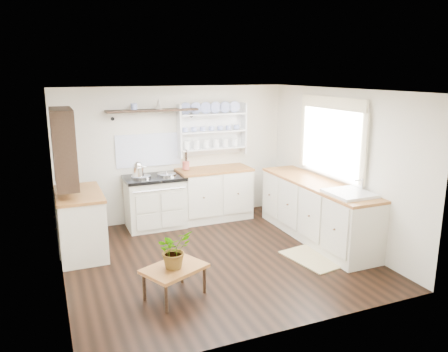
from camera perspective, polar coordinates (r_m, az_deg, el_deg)
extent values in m
cube|color=black|center=(6.20, -1.04, -10.63)|extent=(4.00, 3.80, 0.01)
cube|color=beige|center=(7.59, -6.38, 2.89)|extent=(4.00, 0.02, 2.30)
cube|color=beige|center=(6.80, 14.79, 1.30)|extent=(0.02, 3.80, 2.30)
cube|color=beige|center=(5.44, -21.08, -2.15)|extent=(0.02, 3.80, 2.30)
cube|color=white|center=(5.66, -1.14, 11.13)|extent=(4.00, 3.80, 0.01)
cube|color=white|center=(6.83, 13.94, 4.39)|extent=(0.04, 1.40, 1.00)
cube|color=white|center=(6.82, 13.80, 4.38)|extent=(0.02, 1.50, 1.10)
cube|color=#F5F0C4|center=(6.75, 13.94, 9.24)|extent=(0.04, 1.55, 0.18)
cube|color=beige|center=(7.34, -8.99, -3.53)|extent=(0.93, 0.60, 0.81)
cube|color=black|center=(7.22, -9.12, -0.25)|extent=(0.97, 0.64, 0.05)
cylinder|color=silver|center=(7.17, -10.78, -0.09)|extent=(0.31, 0.31, 0.03)
cylinder|color=silver|center=(7.26, -7.50, 0.21)|extent=(0.31, 0.31, 0.03)
cylinder|color=silver|center=(6.93, -8.41, -1.81)|extent=(0.83, 0.02, 0.02)
cube|color=beige|center=(7.66, -1.29, -2.38)|extent=(1.25, 0.60, 0.88)
cube|color=brown|center=(7.55, -1.31, 0.83)|extent=(1.27, 0.63, 0.04)
cube|color=beige|center=(6.89, 11.94, -4.51)|extent=(0.60, 2.40, 0.88)
cube|color=brown|center=(6.77, 12.12, -0.96)|extent=(0.62, 2.43, 0.04)
cube|color=white|center=(6.21, 16.00, -3.26)|extent=(0.55, 0.60, 0.28)
cylinder|color=silver|center=(6.28, 17.55, -1.28)|extent=(0.02, 0.02, 0.22)
cube|color=beige|center=(6.52, -18.20, -5.94)|extent=(0.60, 1.10, 0.88)
cube|color=brown|center=(6.39, -18.49, -2.21)|extent=(0.62, 1.13, 0.04)
cube|color=white|center=(7.71, -1.75, 6.15)|extent=(1.20, 0.03, 0.90)
cube|color=white|center=(7.63, -1.51, 6.07)|extent=(1.20, 0.22, 0.02)
cylinder|color=navy|center=(7.61, -1.55, 8.10)|extent=(0.20, 0.02, 0.20)
cube|color=black|center=(7.26, -9.31, 8.46)|extent=(1.50, 0.24, 0.04)
cone|color=black|center=(7.22, -14.47, 7.31)|extent=(0.06, 0.20, 0.06)
cone|color=black|center=(7.51, -4.53, 7.92)|extent=(0.06, 0.20, 0.06)
cube|color=black|center=(6.25, -20.22, 3.60)|extent=(0.28, 0.80, 1.05)
cylinder|color=#9C4439|center=(7.45, -5.00, 1.39)|extent=(0.12, 0.12, 0.14)
cube|color=brown|center=(5.11, -6.50, -11.93)|extent=(0.82, 0.73, 0.04)
cylinder|color=black|center=(4.89, -7.54, -15.58)|extent=(0.04, 0.04, 0.33)
cylinder|color=black|center=(5.16, -10.38, -14.06)|extent=(0.04, 0.04, 0.33)
cylinder|color=black|center=(5.24, -2.58, -13.41)|extent=(0.04, 0.04, 0.33)
cylinder|color=black|center=(5.49, -5.48, -12.14)|extent=(0.04, 0.04, 0.33)
imported|color=#3F7233|center=(5.01, -6.57, -9.50)|extent=(0.49, 0.46, 0.43)
cube|color=#918354|center=(6.28, 11.53, -10.49)|extent=(0.68, 0.93, 0.02)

